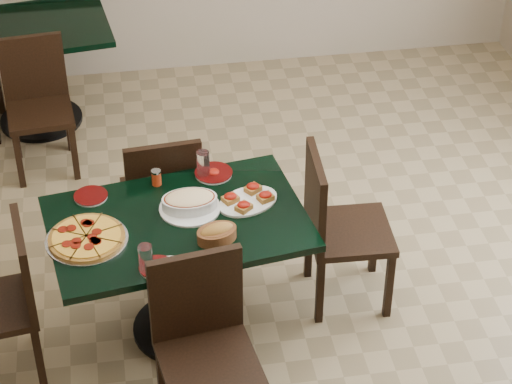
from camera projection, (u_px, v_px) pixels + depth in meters
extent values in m
plane|color=olive|center=(246.00, 306.00, 5.56)|extent=(5.50, 5.50, 0.00)
cube|color=black|center=(177.00, 224.00, 4.98)|extent=(1.38, 1.00, 0.04)
cylinder|color=black|center=(181.00, 280.00, 5.20)|extent=(0.11, 0.11, 0.71)
cylinder|color=black|center=(184.00, 327.00, 5.40)|extent=(0.55, 0.55, 0.03)
cube|color=black|center=(28.00, 29.00, 6.67)|extent=(1.15, 0.89, 0.04)
cylinder|color=black|center=(35.00, 78.00, 6.89)|extent=(0.12, 0.12, 0.71)
cylinder|color=black|center=(42.00, 119.00, 7.09)|extent=(0.58, 0.58, 0.03)
cube|color=black|center=(161.00, 196.00, 5.67)|extent=(0.45, 0.45, 0.04)
cube|color=black|center=(164.00, 180.00, 5.38)|extent=(0.42, 0.07, 0.45)
cube|color=black|center=(188.00, 204.00, 5.98)|extent=(0.04, 0.04, 0.41)
cube|color=black|center=(199.00, 241.00, 5.70)|extent=(0.04, 0.04, 0.41)
cube|color=black|center=(129.00, 213.00, 5.91)|extent=(0.04, 0.04, 0.41)
cube|color=black|center=(137.00, 251.00, 5.63)|extent=(0.04, 0.04, 0.41)
cube|color=black|center=(209.00, 363.00, 4.59)|extent=(0.50, 0.50, 0.04)
cube|color=black|center=(196.00, 294.00, 4.59)|extent=(0.44, 0.10, 0.47)
cube|color=black|center=(162.00, 379.00, 4.83)|extent=(0.05, 0.05, 0.43)
cube|color=black|center=(237.00, 361.00, 4.92)|extent=(0.05, 0.05, 0.43)
cube|color=black|center=(350.00, 232.00, 5.37)|extent=(0.46, 0.46, 0.04)
cube|color=black|center=(315.00, 197.00, 5.20)|extent=(0.06, 0.44, 0.47)
cube|color=black|center=(389.00, 285.00, 5.38)|extent=(0.04, 0.04, 0.43)
cube|color=black|center=(320.00, 291.00, 5.34)|extent=(0.04, 0.04, 0.43)
cube|color=black|center=(374.00, 241.00, 5.68)|extent=(0.04, 0.04, 0.43)
cube|color=black|center=(308.00, 246.00, 5.64)|extent=(0.04, 0.04, 0.43)
cube|color=black|center=(24.00, 264.00, 4.83)|extent=(0.09, 0.42, 0.44)
cube|color=black|center=(31.00, 311.00, 5.24)|extent=(0.04, 0.04, 0.40)
cube|color=black|center=(39.00, 358.00, 4.96)|extent=(0.04, 0.04, 0.40)
cube|color=black|center=(40.00, 113.00, 6.39)|extent=(0.45, 0.45, 0.04)
cube|color=black|center=(33.00, 67.00, 6.40)|extent=(0.41, 0.08, 0.44)
cube|color=black|center=(19.00, 161.00, 6.35)|extent=(0.04, 0.04, 0.40)
cube|color=black|center=(15.00, 132.00, 6.62)|extent=(0.04, 0.04, 0.40)
cube|color=black|center=(74.00, 153.00, 6.43)|extent=(0.04, 0.04, 0.40)
cube|color=black|center=(68.00, 124.00, 6.70)|extent=(0.04, 0.04, 0.40)
cylinder|color=silver|center=(87.00, 240.00, 4.83)|extent=(0.40, 0.40, 0.01)
cylinder|color=brown|center=(87.00, 238.00, 4.83)|extent=(0.37, 0.37, 0.02)
cylinder|color=gold|center=(86.00, 236.00, 4.82)|extent=(0.33, 0.33, 0.01)
cylinder|color=silver|center=(190.00, 208.00, 5.04)|extent=(0.31, 0.31, 0.01)
ellipsoid|color=beige|center=(189.00, 198.00, 5.00)|extent=(0.25, 0.16, 0.04)
ellipsoid|color=#A1712C|center=(217.00, 231.00, 4.81)|extent=(0.19, 0.13, 0.07)
cylinder|color=silver|center=(157.00, 268.00, 4.67)|extent=(0.17, 0.17, 0.01)
cylinder|color=#380303|center=(157.00, 267.00, 4.66)|extent=(0.17, 0.17, 0.00)
cylinder|color=silver|center=(214.00, 173.00, 5.28)|extent=(0.20, 0.20, 0.01)
cylinder|color=#380303|center=(214.00, 172.00, 5.28)|extent=(0.20, 0.20, 0.00)
ellipsoid|color=#941107|center=(214.00, 172.00, 5.28)|extent=(0.06, 0.06, 0.03)
cylinder|color=silver|center=(91.00, 196.00, 5.12)|extent=(0.17, 0.17, 0.01)
cylinder|color=#380303|center=(91.00, 195.00, 5.11)|extent=(0.18, 0.18, 0.00)
cube|color=silver|center=(166.00, 266.00, 4.68)|extent=(0.16, 0.16, 0.00)
cube|color=silver|center=(171.00, 265.00, 4.68)|extent=(0.03, 0.14, 0.00)
cylinder|color=silver|center=(203.00, 164.00, 5.23)|extent=(0.07, 0.07, 0.15)
cylinder|color=silver|center=(146.00, 259.00, 4.62)|extent=(0.07, 0.07, 0.15)
cylinder|color=red|center=(156.00, 178.00, 5.19)|extent=(0.05, 0.05, 0.08)
cylinder|color=silver|center=(156.00, 172.00, 5.16)|extent=(0.05, 0.05, 0.01)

